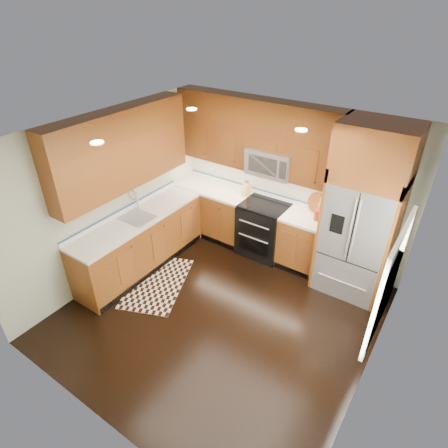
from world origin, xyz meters
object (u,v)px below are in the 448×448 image
Objects in this scene: rug at (158,283)px; utensil_crock at (318,213)px; refrigerator at (362,214)px; knife_block at (246,189)px; range at (263,229)px.

utensil_crock is at bearing 20.88° from rug.
rug is (-2.50, -1.64, -1.30)m from refrigerator.
utensil_crock is at bearing -3.58° from knife_block.
knife_block is at bearing 52.00° from rug.
range is 2.59× the size of utensil_crock.
refrigerator is 2.01m from knife_block.
rug is at bearing -105.66° from knife_block.
rug is 2.16m from knife_block.
rug is at bearing -136.78° from utensil_crock.
utensil_crock is at bearing 3.69° from range.
knife_block reaches higher than rug.
knife_block is at bearing 174.85° from refrigerator.
refrigerator reaches higher than range.
refrigerator reaches higher than rug.
knife_block is (0.51, 1.82, 1.05)m from rug.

